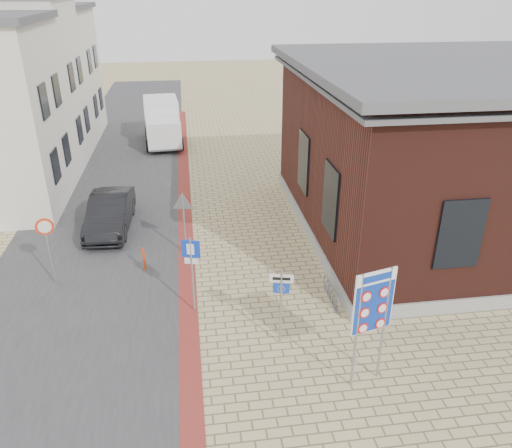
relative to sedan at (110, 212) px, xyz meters
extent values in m
plane|color=tan|center=(5.08, -8.69, -0.74)|extent=(120.00, 120.00, 0.00)
cube|color=#38383A|center=(-0.42, 6.31, -0.73)|extent=(7.00, 60.00, 0.02)
cube|color=maroon|center=(3.08, 1.31, -0.73)|extent=(0.60, 40.00, 0.02)
cube|color=gray|center=(14.08, -1.69, -0.49)|extent=(12.15, 12.15, 0.50)
cube|color=#421B15|center=(14.08, -1.69, 2.76)|extent=(12.00, 12.00, 6.00)
cube|color=#515156|center=(14.08, -1.69, 5.91)|extent=(13.00, 13.00, 0.30)
cube|color=#515156|center=(14.08, -1.69, 5.51)|extent=(12.70, 12.70, 0.15)
cube|color=black|center=(8.06, -4.69, 2.06)|extent=(0.12, 1.60, 2.40)
cube|color=black|center=(8.06, -0.69, 2.06)|extent=(0.12, 1.60, 2.40)
cube|color=black|center=(11.08, -7.71, 2.06)|extent=(1.40, 0.12, 2.20)
cube|color=black|center=(-2.40, 2.11, 1.46)|extent=(0.10, 1.10, 1.40)
cube|color=black|center=(-2.40, 4.51, 1.46)|extent=(0.10, 1.10, 1.40)
cube|color=black|center=(-2.40, 2.11, 4.26)|extent=(0.10, 1.10, 1.40)
cube|color=black|center=(-2.40, 4.51, 4.26)|extent=(0.10, 1.10, 1.40)
cube|color=silver|center=(-5.92, 9.31, 3.66)|extent=(7.00, 6.00, 8.80)
cube|color=black|center=(-2.40, 8.11, 1.46)|extent=(0.10, 1.10, 1.40)
cube|color=black|center=(-2.40, 10.51, 1.46)|extent=(0.10, 1.10, 1.40)
cube|color=black|center=(-2.40, 8.11, 4.26)|extent=(0.10, 1.10, 1.40)
cube|color=black|center=(-2.40, 10.51, 4.26)|extent=(0.10, 1.10, 1.40)
cube|color=silver|center=(-5.92, 15.31, 3.26)|extent=(7.00, 6.00, 8.00)
cube|color=#515156|center=(-5.92, 15.31, 7.41)|extent=(7.40, 6.40, 0.30)
cube|color=black|center=(-2.40, 14.11, 1.46)|extent=(0.10, 1.10, 1.40)
cube|color=black|center=(-2.40, 16.51, 1.46)|extent=(0.10, 1.10, 1.40)
cube|color=black|center=(-2.40, 14.11, 4.26)|extent=(0.10, 1.10, 1.40)
cube|color=black|center=(-2.40, 16.51, 4.26)|extent=(0.10, 1.10, 1.40)
torus|color=slate|center=(7.73, -7.09, -0.46)|extent=(0.04, 0.60, 0.60)
torus|color=slate|center=(7.73, -6.79, -0.46)|extent=(0.04, 0.60, 0.60)
torus|color=slate|center=(7.73, -6.49, -0.46)|extent=(0.04, 0.60, 0.60)
torus|color=slate|center=(7.73, -6.19, -0.46)|extent=(0.04, 0.60, 0.60)
torus|color=slate|center=(7.73, -5.89, -0.46)|extent=(0.04, 0.60, 0.60)
cube|color=slate|center=(7.73, -6.49, -0.72)|extent=(0.08, 1.60, 0.04)
imported|color=black|center=(0.00, 0.00, 0.00)|extent=(1.73, 4.56, 1.48)
cube|color=slate|center=(1.88, 12.28, -0.31)|extent=(2.38, 5.32, 0.24)
cube|color=white|center=(2.01, 10.46, 0.46)|extent=(2.13, 1.77, 1.54)
cube|color=black|center=(2.06, 9.74, 0.75)|extent=(1.83, 0.21, 0.77)
cube|color=white|center=(1.82, 13.14, 0.94)|extent=(2.35, 3.60, 2.11)
cylinder|color=black|center=(0.99, 10.67, -0.36)|extent=(0.29, 0.78, 0.77)
cylinder|color=black|center=(3.00, 10.82, -0.36)|extent=(0.29, 0.78, 0.77)
cylinder|color=black|center=(0.77, 13.74, -0.36)|extent=(0.29, 0.78, 0.77)
cylinder|color=black|center=(2.78, 13.88, -0.36)|extent=(0.29, 0.78, 0.77)
cylinder|color=gray|center=(7.19, -10.29, 0.92)|extent=(0.07, 0.07, 3.33)
cylinder|color=gray|center=(7.97, -10.09, 0.92)|extent=(0.07, 0.07, 3.33)
cube|color=white|center=(7.58, -10.19, 1.73)|extent=(1.11, 0.33, 1.71)
cube|color=#0D31A3|center=(7.58, -10.19, 1.73)|extent=(1.07, 0.33, 1.66)
cube|color=white|center=(7.58, -10.19, 2.42)|extent=(1.07, 0.33, 0.32)
cylinder|color=gray|center=(5.68, -8.39, 0.48)|extent=(0.07, 0.07, 2.45)
cube|color=silver|center=(5.68, -8.39, 1.44)|extent=(0.65, 0.18, 0.23)
cube|color=#0F38B7|center=(5.68, -8.39, 1.12)|extent=(0.45, 0.14, 0.30)
cylinder|color=gray|center=(3.28, -6.45, 0.55)|extent=(0.07, 0.07, 2.59)
cube|color=#0F35BA|center=(3.28, -6.45, 1.49)|extent=(0.56, 0.20, 0.57)
cube|color=white|center=(3.28, -6.45, 1.07)|extent=(0.41, 0.16, 0.19)
cylinder|color=gray|center=(3.08, -2.69, 0.48)|extent=(0.07, 0.07, 2.45)
cylinder|color=gray|center=(-1.42, -4.19, 0.50)|extent=(0.07, 0.07, 2.49)
cylinder|color=red|center=(-1.42, -4.19, 1.47)|extent=(0.58, 0.17, 0.59)
cylinder|color=#EE390C|center=(1.58, -3.69, -0.29)|extent=(0.10, 0.10, 0.90)
camera|label=1|loc=(3.37, -19.68, 8.60)|focal=35.00mm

